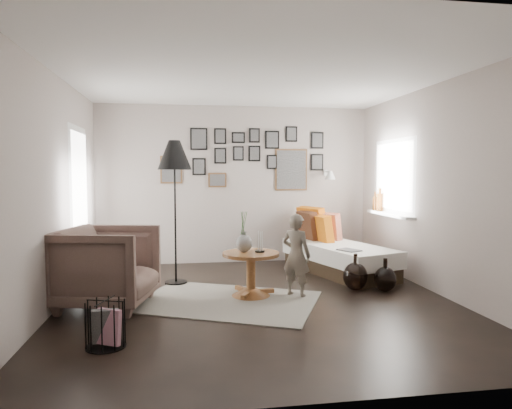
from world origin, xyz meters
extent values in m
plane|color=black|center=(0.00, 0.00, 0.00)|extent=(4.80, 4.80, 0.00)
plane|color=#A79A92|center=(0.00, 2.40, 1.30)|extent=(4.50, 0.00, 4.50)
plane|color=#A79A92|center=(0.00, -2.40, 1.30)|extent=(4.50, 0.00, 4.50)
plane|color=#A79A92|center=(-2.25, 0.00, 1.30)|extent=(0.00, 4.80, 4.80)
plane|color=#A79A92|center=(2.25, 0.00, 1.30)|extent=(0.00, 4.80, 4.80)
plane|color=white|center=(0.00, 0.00, 2.60)|extent=(4.80, 4.80, 0.00)
plane|color=white|center=(-2.23, 1.20, 1.05)|extent=(0.00, 2.14, 2.14)
plane|color=white|center=(-2.23, 1.20, 1.05)|extent=(0.00, 1.88, 1.88)
plane|color=white|center=(-2.23, 1.20, 1.05)|extent=(0.00, 1.93, 1.93)
plane|color=white|center=(2.23, 1.20, 1.45)|extent=(0.00, 1.30, 1.30)
plane|color=white|center=(2.23, 1.20, 1.45)|extent=(0.00, 1.14, 1.14)
cube|color=white|center=(2.17, 1.20, 0.88)|extent=(0.15, 1.32, 0.04)
cylinder|color=#8C4C14|center=(2.17, 1.55, 1.04)|extent=(0.10, 0.10, 0.28)
cylinder|color=#8C4C14|center=(2.17, 1.72, 1.01)|extent=(0.08, 0.08, 0.22)
cube|color=brown|center=(-1.05, 2.38, 1.55)|extent=(0.35, 0.03, 0.45)
cube|color=black|center=(-1.05, 2.37, 1.55)|extent=(0.30, 0.01, 0.40)
cube|color=black|center=(-0.60, 2.38, 2.05)|extent=(0.28, 0.03, 0.36)
cube|color=black|center=(-0.60, 2.37, 2.05)|extent=(0.23, 0.01, 0.31)
cube|color=black|center=(-0.60, 2.38, 1.60)|extent=(0.22, 0.03, 0.28)
cube|color=black|center=(-0.60, 2.37, 1.60)|extent=(0.17, 0.01, 0.23)
cube|color=black|center=(-0.25, 2.38, 2.10)|extent=(0.20, 0.03, 0.26)
cube|color=black|center=(-0.25, 2.37, 2.10)|extent=(0.15, 0.01, 0.21)
cube|color=black|center=(-0.25, 2.38, 1.78)|extent=(0.20, 0.03, 0.26)
cube|color=black|center=(-0.25, 2.37, 1.78)|extent=(0.15, 0.01, 0.21)
cube|color=black|center=(0.05, 2.38, 2.08)|extent=(0.22, 0.03, 0.18)
cube|color=black|center=(0.05, 2.37, 2.08)|extent=(0.17, 0.01, 0.13)
cube|color=black|center=(0.05, 2.38, 1.82)|extent=(0.18, 0.03, 0.24)
cube|color=black|center=(0.05, 2.37, 1.82)|extent=(0.13, 0.01, 0.19)
cube|color=black|center=(0.32, 2.38, 2.12)|extent=(0.18, 0.03, 0.24)
cube|color=black|center=(0.32, 2.37, 2.12)|extent=(0.13, 0.01, 0.19)
cube|color=black|center=(0.32, 2.38, 1.82)|extent=(0.20, 0.03, 0.26)
cube|color=black|center=(0.32, 2.37, 1.82)|extent=(0.15, 0.01, 0.21)
cube|color=black|center=(0.62, 2.38, 2.05)|extent=(0.24, 0.03, 0.30)
cube|color=black|center=(0.62, 2.37, 2.05)|extent=(0.19, 0.01, 0.25)
cube|color=black|center=(0.62, 2.38, 1.68)|extent=(0.18, 0.03, 0.24)
cube|color=black|center=(0.62, 2.37, 1.68)|extent=(0.13, 0.01, 0.19)
cube|color=brown|center=(0.95, 2.38, 1.55)|extent=(0.55, 0.03, 0.70)
cube|color=black|center=(0.95, 2.37, 1.55)|extent=(0.50, 0.01, 0.65)
cube|color=black|center=(0.95, 2.38, 2.15)|extent=(0.20, 0.03, 0.26)
cube|color=black|center=(0.95, 2.37, 2.15)|extent=(0.15, 0.01, 0.21)
cube|color=black|center=(1.40, 2.38, 2.05)|extent=(0.22, 0.03, 0.28)
cube|color=black|center=(1.40, 2.37, 2.05)|extent=(0.17, 0.01, 0.23)
cube|color=black|center=(1.40, 2.38, 1.68)|extent=(0.22, 0.03, 0.28)
cube|color=black|center=(1.40, 2.37, 1.68)|extent=(0.17, 0.01, 0.23)
cube|color=brown|center=(-0.30, 2.38, 1.38)|extent=(0.30, 0.03, 0.24)
cube|color=black|center=(-0.30, 2.37, 1.38)|extent=(0.25, 0.01, 0.19)
cube|color=white|center=(1.55, 2.37, 1.50)|extent=(0.06, 0.04, 0.10)
cylinder|color=white|center=(1.55, 2.25, 1.52)|extent=(0.02, 0.24, 0.02)
cone|color=white|center=(1.55, 2.12, 1.46)|extent=(0.18, 0.18, 0.14)
cube|color=beige|center=(-0.38, 0.04, 0.01)|extent=(2.44, 2.14, 0.01)
cone|color=brown|center=(-0.06, 0.22, 0.05)|extent=(0.51, 0.51, 0.10)
cylinder|color=brown|center=(-0.06, 0.22, 0.28)|extent=(0.11, 0.11, 0.39)
cylinder|color=brown|center=(-0.06, 0.22, 0.52)|extent=(0.69, 0.69, 0.04)
ellipsoid|color=black|center=(-0.14, 0.24, 0.65)|extent=(0.20, 0.20, 0.22)
cylinder|color=black|center=(-0.14, 0.24, 0.78)|extent=(0.06, 0.06, 0.04)
cylinder|color=black|center=(0.05, 0.22, 0.55)|extent=(0.12, 0.12, 0.02)
cube|color=black|center=(1.43, 1.28, 0.11)|extent=(1.30, 1.99, 0.21)
cube|color=silver|center=(1.43, 1.28, 0.32)|extent=(1.38, 2.06, 0.23)
cube|color=#C7580B|center=(1.45, 2.04, 0.68)|extent=(0.44, 0.59, 0.54)
cube|color=#3C2013|center=(1.31, 1.94, 0.65)|extent=(0.31, 0.52, 0.48)
cube|color=maroon|center=(1.56, 1.79, 0.64)|extent=(0.44, 0.50, 0.46)
cube|color=#C7580B|center=(1.37, 1.65, 0.63)|extent=(0.31, 0.48, 0.44)
cube|color=black|center=(1.38, 0.73, 0.44)|extent=(0.32, 0.36, 0.02)
imported|color=brown|center=(-1.70, 0.06, 0.45)|extent=(1.18, 1.16, 0.90)
cube|color=beige|center=(-1.67, 0.11, 0.48)|extent=(0.50, 0.51, 0.19)
cylinder|color=black|center=(-0.97, 1.01, 0.02)|extent=(0.30, 0.30, 0.03)
cylinder|color=black|center=(-0.97, 1.01, 0.86)|extent=(0.03, 0.03, 1.71)
cone|color=black|center=(-0.97, 1.01, 1.73)|extent=(0.45, 0.45, 0.39)
cube|color=black|center=(-1.53, -1.18, 0.18)|extent=(0.22, 0.10, 0.31)
cube|color=beige|center=(-1.50, -1.20, 0.18)|extent=(0.23, 0.18, 0.31)
ellipsoid|color=black|center=(1.30, 0.31, 0.18)|extent=(0.31, 0.31, 0.36)
cylinder|color=black|center=(1.30, 0.31, 0.41)|extent=(0.05, 0.05, 0.11)
ellipsoid|color=black|center=(1.65, 0.19, 0.16)|extent=(0.28, 0.28, 0.32)
cylinder|color=black|center=(1.65, 0.19, 0.37)|extent=(0.05, 0.05, 0.11)
imported|color=#6A6054|center=(0.49, 0.15, 0.50)|extent=(0.43, 0.43, 1.01)
camera|label=1|loc=(-0.84, -5.17, 1.50)|focal=32.00mm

